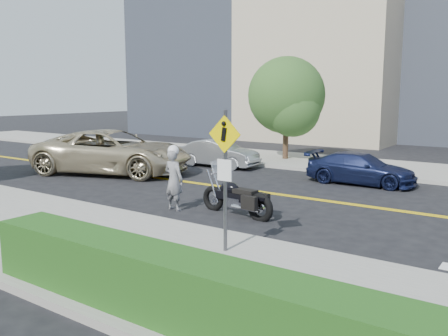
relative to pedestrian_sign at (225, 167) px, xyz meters
name	(u,v)px	position (x,y,z in m)	size (l,w,h in m)	color
ground_plane	(229,188)	(-4.20, 6.31, -1.96)	(120.00, 120.00, 0.00)	black
sidewalk_near	(56,234)	(-4.20, -1.19, -1.89)	(60.00, 5.00, 0.15)	#9E9B91
sidewalk_far	(313,162)	(-4.20, 13.81, -1.89)	(60.00, 5.00, 0.15)	#9E9B91
hedge	(209,298)	(1.80, -2.99, -1.31)	(9.00, 0.90, 1.00)	#235619
pedestrian_sign	(225,167)	(0.00, 0.00, 0.00)	(0.78, 0.08, 3.00)	#4C4C51
motorcyclist	(174,178)	(-3.64, 2.56, -0.98)	(0.70, 0.48, 1.97)	#BBBBC0
motorcycle	(236,189)	(-1.77, 3.12, -1.20)	(2.50, 0.76, 1.52)	black
suv	(113,152)	(-10.15, 6.04, -1.01)	(3.17, 6.87, 1.91)	tan
parked_car_white	(73,144)	(-16.86, 9.11, -1.36)	(1.42, 3.53, 1.20)	white
parked_car_silver	(219,153)	(-7.46, 10.23, -1.31)	(1.37, 3.93, 1.29)	#94979B
parked_car_blue	(361,168)	(-0.44, 9.85, -1.36)	(1.69, 4.17, 1.21)	#172047
tree_far_a	(286,95)	(-5.69, 13.66, 1.41)	(3.89, 3.89, 5.32)	#382619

